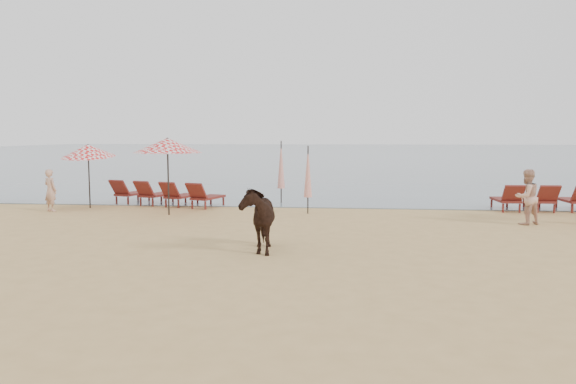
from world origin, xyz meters
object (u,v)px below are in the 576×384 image
object	(u,v)px
umbrella_open_left_b	(88,151)
beachgoer_right_a	(527,197)
lounger_cluster_left	(166,194)
umbrella_closed_right	(308,172)
beachgoer_left	(50,190)
cow	(257,218)
lounger_cluster_right	(559,198)
umbrella_open_left_a	(168,146)
umbrella_closed_left	(281,165)

from	to	relation	value
umbrella_open_left_b	beachgoer_right_a	size ratio (longest dim) A/B	1.46
lounger_cluster_left	umbrella_closed_right	distance (m)	5.85
beachgoer_left	umbrella_closed_right	bearing A→B (deg)	-152.03
lounger_cluster_left	cow	bearing A→B (deg)	-41.47
umbrella_closed_right	lounger_cluster_right	bearing A→B (deg)	9.45
lounger_cluster_left	umbrella_open_left_b	bearing A→B (deg)	-141.93
umbrella_open_left_a	umbrella_closed_right	xyz separation A→B (m)	(4.64, 0.81, -0.90)
beachgoer_left	lounger_cluster_left	bearing A→B (deg)	-125.02
lounger_cluster_left	beachgoer_right_a	xyz separation A→B (m)	(12.24, -3.24, 0.38)
umbrella_open_left_b	cow	size ratio (longest dim) A/B	1.33
umbrella_closed_right	beachgoer_left	size ratio (longest dim) A/B	1.56
umbrella_open_left_a	beachgoer_left	xyz separation A→B (m)	(-4.42, 0.42, -1.59)
lounger_cluster_left	cow	world-z (taller)	cow
lounger_cluster_left	lounger_cluster_right	world-z (taller)	lounger_cluster_right
beachgoer_right_a	lounger_cluster_right	bearing A→B (deg)	-150.24
cow	beachgoer_left	size ratio (longest dim) A/B	1.23
lounger_cluster_right	beachgoer_left	distance (m)	17.88
lounger_cluster_right	umbrella_open_left_a	xyz separation A→B (m)	(-13.36, -2.26, 1.87)
umbrella_closed_right	beachgoer_right_a	distance (m)	6.92
umbrella_open_left_b	umbrella_closed_right	bearing A→B (deg)	-5.53
lounger_cluster_left	beachgoer_left	size ratio (longest dim) A/B	3.01
umbrella_open_left_b	umbrella_closed_left	size ratio (longest dim) A/B	0.99
beachgoer_left	umbrella_closed_left	bearing A→B (deg)	-132.63
lounger_cluster_right	umbrella_open_left_b	bearing A→B (deg)	179.97
umbrella_open_left_a	umbrella_closed_right	bearing A→B (deg)	16.96
umbrella_open_left_a	umbrella_closed_right	distance (m)	4.79
lounger_cluster_left	umbrella_closed_right	world-z (taller)	umbrella_closed_right
lounger_cluster_left	beachgoer_left	world-z (taller)	beachgoer_left
umbrella_closed_right	cow	bearing A→B (deg)	-96.61
lounger_cluster_right	beachgoer_right_a	size ratio (longest dim) A/B	2.57
umbrella_closed_left	umbrella_closed_right	size ratio (longest dim) A/B	1.06
beachgoer_left	umbrella_open_left_a	bearing A→B (deg)	-159.92
umbrella_closed_left	beachgoer_left	size ratio (longest dim) A/B	1.65
umbrella_closed_left	umbrella_open_left_a	bearing A→B (deg)	-133.64
lounger_cluster_right	umbrella_closed_right	xyz separation A→B (m)	(-8.72, -1.45, 0.97)
lounger_cluster_right	beachgoer_right_a	bearing A→B (deg)	-126.10
umbrella_open_left_a	umbrella_open_left_b	xyz separation A→B (m)	(-3.47, 1.43, -0.23)
lounger_cluster_left	umbrella_closed_left	distance (m)	4.57
umbrella_open_left_a	beachgoer_right_a	xyz separation A→B (m)	(11.33, -0.84, -1.50)
umbrella_closed_left	cow	xyz separation A→B (m)	(0.52, -9.05, -0.74)
umbrella_open_left_b	umbrella_closed_left	xyz separation A→B (m)	(6.85, 2.12, -0.60)
lounger_cluster_right	umbrella_closed_left	bearing A→B (deg)	169.76
umbrella_closed_left	beachgoer_right_a	bearing A→B (deg)	-28.94
cow	lounger_cluster_left	bearing A→B (deg)	110.62
umbrella_closed_left	lounger_cluster_right	bearing A→B (deg)	-7.38
umbrella_open_left_b	cow	bearing A→B (deg)	-44.38
umbrella_closed_left	beachgoer_right_a	xyz separation A→B (m)	(7.94, -4.39, -0.68)
lounger_cluster_right	umbrella_closed_left	size ratio (longest dim) A/B	1.74
umbrella_open_left_a	cow	bearing A→B (deg)	-47.55
lounger_cluster_left	umbrella_closed_right	size ratio (longest dim) A/B	1.93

